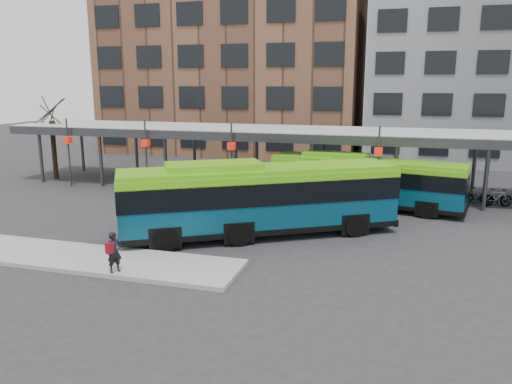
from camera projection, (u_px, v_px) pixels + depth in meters
name	position (u px, v px, depth m)	size (l,w,h in m)	color
ground	(226.00, 249.00, 22.13)	(120.00, 120.00, 0.00)	#28282B
boarding_island	(78.00, 257.00, 20.78)	(14.00, 3.00, 0.18)	gray
canopy	(288.00, 133.00, 33.38)	(40.00, 6.53, 4.80)	#999B9E
tree	(54.00, 147.00, 37.72)	(1.64, 1.64, 5.60)	black
building_brick	(236.00, 45.00, 52.48)	(26.00, 14.00, 22.00)	brown
building_grey	(505.00, 51.00, 45.69)	(24.00, 14.00, 20.00)	slate
bus_front	(259.00, 197.00, 23.67)	(12.78, 9.06, 3.63)	#073B52
bus_rear	(364.00, 180.00, 29.36)	(11.47, 4.52, 3.09)	#073B52
pedestrian	(114.00, 252.00, 18.77)	(0.63, 0.69, 1.58)	black
bike_rack	(497.00, 198.00, 29.78)	(5.58, 1.58, 1.07)	slate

